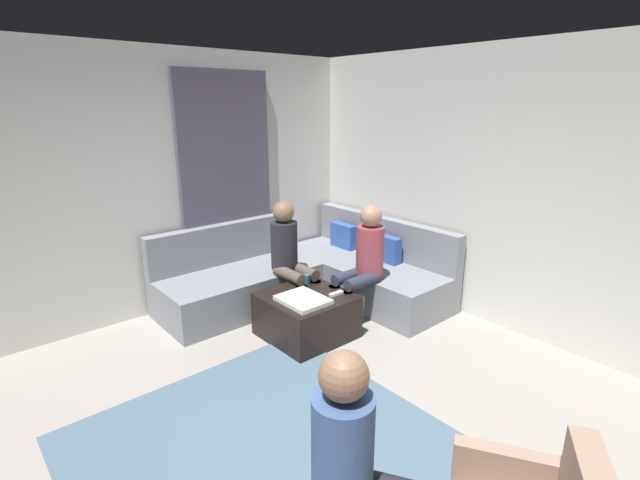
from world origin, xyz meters
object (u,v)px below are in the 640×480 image
ottoman (306,315)px  person_on_couch_side (290,254)px  person_on_armchair (363,465)px  coffee_mug (306,279)px  person_on_couch_back (363,259)px  sectional_couch (311,275)px  game_remote (336,294)px

ottoman → person_on_couch_side: size_ratio=0.63×
person_on_armchair → person_on_couch_side: bearing=-151.9°
coffee_mug → person_on_couch_back: (0.33, 0.47, 0.19)m
coffee_mug → person_on_armchair: person_on_armchair is taller
sectional_couch → coffee_mug: sectional_couch is taller
sectional_couch → coffee_mug: 0.62m
person_on_couch_back → person_on_couch_side: (-0.61, -0.45, 0.00)m
person_on_armchair → coffee_mug: bearing=-154.7°
coffee_mug → person_on_couch_side: 0.34m
ottoman → person_on_couch_side: 0.70m
person_on_couch_side → coffee_mug: bearing=87.1°
coffee_mug → sectional_couch: bearing=136.3°
sectional_couch → game_remote: sectional_couch is taller
sectional_couch → person_on_couch_back: bearing=4.1°
person_on_couch_back → person_on_couch_side: size_ratio=1.00×
coffee_mug → person_on_couch_back: person_on_couch_back is taller
ottoman → person_on_armchair: 2.42m
ottoman → game_remote: game_remote is taller
game_remote → person_on_couch_back: 0.49m
sectional_couch → game_remote: bearing=-24.1°
person_on_couch_back → person_on_couch_side: 0.76m
game_remote → person_on_armchair: size_ratio=0.13×
sectional_couch → coffee_mug: size_ratio=26.84×
game_remote → person_on_couch_back: bearing=99.4°
coffee_mug → game_remote: coffee_mug is taller
ottoman → person_on_couch_side: person_on_couch_side is taller
person_on_couch_side → person_on_armchair: person_on_couch_side is taller
person_on_couch_back → person_on_armchair: person_on_couch_back is taller
person_on_couch_back → person_on_armchair: size_ratio=1.02×
person_on_armchair → sectional_couch: bearing=-156.6°
person_on_couch_back → person_on_armchair: 2.71m
ottoman → person_on_couch_back: 0.79m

